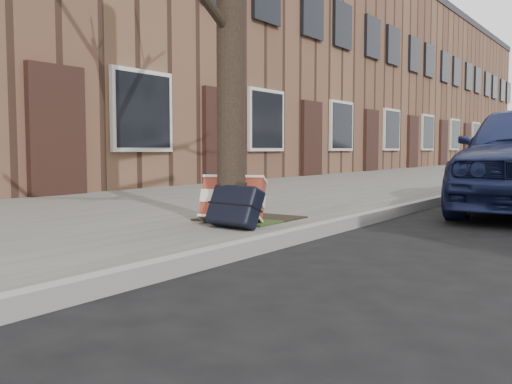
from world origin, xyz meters
The scene contains 6 objects.
ground centered at (0.00, 0.00, 0.00)m, with size 120.00×120.00×0.00m, color black.
near_sidewalk centered at (-3.70, 15.00, 0.06)m, with size 5.00×70.00×0.12m, color slate.
house_near centered at (-9.60, 16.00, 3.50)m, with size 6.80×40.00×7.00m, color brown.
dirt_patch centered at (-2.00, 1.20, 0.13)m, with size 0.85×0.85×0.01m, color black.
suitcase_red centered at (-1.97, 0.87, 0.35)m, with size 0.58×0.16×0.42m, color maroon.
suitcase_navy centered at (-1.74, 0.59, 0.32)m, with size 0.51×0.17×0.37m, color black.
Camera 1 is at (1.26, -3.47, 0.82)m, focal length 40.00 mm.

